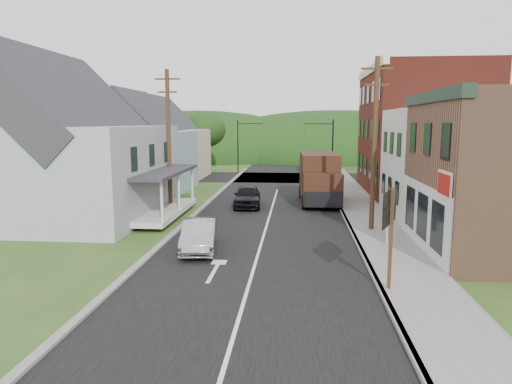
% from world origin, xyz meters
% --- Properties ---
extents(ground, '(120.00, 120.00, 0.00)m').
position_xyz_m(ground, '(0.00, 0.00, 0.00)').
color(ground, '#2D4719').
rests_on(ground, ground).
extents(road, '(9.00, 90.00, 0.02)m').
position_xyz_m(road, '(0.00, 10.00, 0.00)').
color(road, black).
rests_on(road, ground).
extents(cross_road, '(60.00, 9.00, 0.02)m').
position_xyz_m(cross_road, '(0.00, 27.00, 0.00)').
color(cross_road, black).
rests_on(cross_road, ground).
extents(sidewalk_right, '(2.80, 55.00, 0.15)m').
position_xyz_m(sidewalk_right, '(5.90, 8.00, 0.07)').
color(sidewalk_right, slate).
rests_on(sidewalk_right, ground).
extents(curb_right, '(0.20, 55.00, 0.15)m').
position_xyz_m(curb_right, '(4.55, 8.00, 0.07)').
color(curb_right, slate).
rests_on(curb_right, ground).
extents(curb_left, '(0.30, 55.00, 0.12)m').
position_xyz_m(curb_left, '(-4.65, 8.00, 0.06)').
color(curb_left, slate).
rests_on(curb_left, ground).
extents(storefront_white, '(8.00, 7.00, 6.50)m').
position_xyz_m(storefront_white, '(11.30, 7.50, 3.25)').
color(storefront_white, silver).
rests_on(storefront_white, ground).
extents(storefront_red, '(8.00, 12.00, 10.00)m').
position_xyz_m(storefront_red, '(11.30, 17.00, 5.00)').
color(storefront_red, '#5E1F16').
rests_on(storefront_red, ground).
extents(house_gray, '(10.20, 12.24, 8.35)m').
position_xyz_m(house_gray, '(-12.00, 6.00, 4.23)').
color(house_gray, '#95979A').
rests_on(house_gray, ground).
extents(house_blue, '(7.14, 8.16, 7.28)m').
position_xyz_m(house_blue, '(-11.00, 17.00, 3.69)').
color(house_blue, '#7F9AAD').
rests_on(house_blue, ground).
extents(house_cream, '(7.14, 8.16, 7.28)m').
position_xyz_m(house_cream, '(-11.50, 26.00, 3.69)').
color(house_cream, '#C2B996').
rests_on(house_cream, ground).
extents(utility_pole_right, '(1.60, 0.26, 9.00)m').
position_xyz_m(utility_pole_right, '(5.60, 3.50, 4.66)').
color(utility_pole_right, '#472D19').
rests_on(utility_pole_right, ground).
extents(utility_pole_left, '(1.60, 0.26, 9.00)m').
position_xyz_m(utility_pole_left, '(-6.50, 8.00, 4.66)').
color(utility_pole_left, '#472D19').
rests_on(utility_pole_left, ground).
extents(traffic_signal_right, '(2.87, 0.20, 6.00)m').
position_xyz_m(traffic_signal_right, '(4.30, 23.50, 3.76)').
color(traffic_signal_right, black).
rests_on(traffic_signal_right, ground).
extents(traffic_signal_left, '(2.87, 0.20, 6.00)m').
position_xyz_m(traffic_signal_left, '(-4.30, 30.50, 3.76)').
color(traffic_signal_left, black).
rests_on(traffic_signal_left, ground).
extents(tree_left_b, '(4.80, 4.80, 6.94)m').
position_xyz_m(tree_left_b, '(-17.00, 12.00, 4.88)').
color(tree_left_b, '#382616').
rests_on(tree_left_b, ground).
extents(tree_left_c, '(5.80, 5.80, 8.41)m').
position_xyz_m(tree_left_c, '(-19.00, 20.00, 5.94)').
color(tree_left_c, '#382616').
rests_on(tree_left_c, ground).
extents(tree_left_d, '(4.80, 4.80, 6.94)m').
position_xyz_m(tree_left_d, '(-9.00, 32.00, 4.88)').
color(tree_left_d, '#382616').
rests_on(tree_left_d, ground).
extents(forested_ridge, '(90.00, 30.00, 16.00)m').
position_xyz_m(forested_ridge, '(0.00, 55.00, 0.00)').
color(forested_ridge, black).
rests_on(forested_ridge, ground).
extents(silver_sedan, '(2.01, 4.32, 1.37)m').
position_xyz_m(silver_sedan, '(-2.69, -0.86, 0.68)').
color(silver_sedan, '#9E9FA3').
rests_on(silver_sedan, ground).
extents(dark_sedan, '(2.10, 4.52, 1.50)m').
position_xyz_m(dark_sedan, '(-1.71, 10.04, 0.75)').
color(dark_sedan, black).
rests_on(dark_sedan, ground).
extents(delivery_van, '(2.84, 6.42, 3.54)m').
position_xyz_m(delivery_van, '(3.24, 11.74, 1.79)').
color(delivery_van, black).
rests_on(delivery_van, ground).
extents(route_sign_cluster, '(0.84, 1.84, 3.45)m').
position_xyz_m(route_sign_cluster, '(4.75, -5.34, 2.39)').
color(route_sign_cluster, '#472D19').
rests_on(route_sign_cluster, sidewalk_right).
extents(warning_sign, '(0.11, 0.74, 2.68)m').
position_xyz_m(warning_sign, '(6.77, 4.70, 1.86)').
color(warning_sign, black).
rests_on(warning_sign, sidewalk_right).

